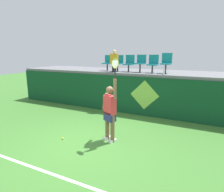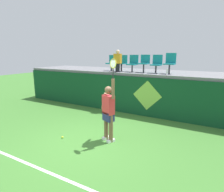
{
  "view_description": "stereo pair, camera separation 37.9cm",
  "coord_description": "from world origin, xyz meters",
  "px_view_note": "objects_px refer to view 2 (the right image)",
  "views": [
    {
      "loc": [
        3.09,
        -4.51,
        2.7
      ],
      "look_at": [
        0.26,
        1.21,
        1.27
      ],
      "focal_mm": 31.03,
      "sensor_mm": 36.0,
      "label": 1
    },
    {
      "loc": [
        3.43,
        -4.33,
        2.7
      ],
      "look_at": [
        0.26,
        1.21,
        1.27
      ],
      "focal_mm": 31.03,
      "sensor_mm": 36.0,
      "label": 2
    }
  ],
  "objects_px": {
    "stadium_chair_5": "(170,62)",
    "stadium_chair_4": "(157,63)",
    "stadium_chair_1": "(122,62)",
    "stadium_chair_2": "(133,63)",
    "water_bottle": "(167,72)",
    "stadium_chair_3": "(144,62)",
    "tennis_player": "(108,111)",
    "stadium_chair_0": "(112,62)",
    "spectator_0": "(118,61)",
    "tennis_ball": "(62,137)"
  },
  "relations": [
    {
      "from": "stadium_chair_5",
      "to": "stadium_chair_4",
      "type": "bearing_deg",
      "value": -179.88
    },
    {
      "from": "water_bottle",
      "to": "stadium_chair_1",
      "type": "distance_m",
      "value": 2.42
    },
    {
      "from": "water_bottle",
      "to": "stadium_chair_4",
      "type": "height_order",
      "value": "stadium_chair_4"
    },
    {
      "from": "stadium_chair_5",
      "to": "stadium_chair_1",
      "type": "bearing_deg",
      "value": -179.84
    },
    {
      "from": "stadium_chair_2",
      "to": "tennis_ball",
      "type": "bearing_deg",
      "value": -97.52
    },
    {
      "from": "stadium_chair_1",
      "to": "stadium_chair_5",
      "type": "height_order",
      "value": "stadium_chair_5"
    },
    {
      "from": "tennis_player",
      "to": "stadium_chair_2",
      "type": "distance_m",
      "value": 3.95
    },
    {
      "from": "stadium_chair_0",
      "to": "stadium_chair_1",
      "type": "relative_size",
      "value": 0.99
    },
    {
      "from": "tennis_ball",
      "to": "stadium_chair_2",
      "type": "relative_size",
      "value": 0.08
    },
    {
      "from": "tennis_ball",
      "to": "water_bottle",
      "type": "relative_size",
      "value": 0.25
    },
    {
      "from": "stadium_chair_0",
      "to": "tennis_player",
      "type": "bearing_deg",
      "value": -61.77
    },
    {
      "from": "tennis_player",
      "to": "stadium_chair_2",
      "type": "height_order",
      "value": "stadium_chair_2"
    },
    {
      "from": "spectator_0",
      "to": "stadium_chair_4",
      "type": "bearing_deg",
      "value": 15.12
    },
    {
      "from": "water_bottle",
      "to": "spectator_0",
      "type": "xyz_separation_m",
      "value": [
        -2.33,
        0.11,
        0.39
      ]
    },
    {
      "from": "tennis_player",
      "to": "stadium_chair_5",
      "type": "distance_m",
      "value": 3.99
    },
    {
      "from": "stadium_chair_1",
      "to": "stadium_chair_4",
      "type": "height_order",
      "value": "stadium_chair_4"
    },
    {
      "from": "stadium_chair_4",
      "to": "tennis_player",
      "type": "bearing_deg",
      "value": -94.94
    },
    {
      "from": "tennis_player",
      "to": "stadium_chair_0",
      "type": "distance_m",
      "value": 4.33
    },
    {
      "from": "stadium_chair_0",
      "to": "stadium_chair_4",
      "type": "bearing_deg",
      "value": 0.1
    },
    {
      "from": "stadium_chair_2",
      "to": "spectator_0",
      "type": "distance_m",
      "value": 0.74
    },
    {
      "from": "stadium_chair_2",
      "to": "stadium_chair_5",
      "type": "xyz_separation_m",
      "value": [
        1.72,
        0.0,
        0.07
      ]
    },
    {
      "from": "stadium_chair_1",
      "to": "tennis_ball",
      "type": "bearing_deg",
      "value": -89.87
    },
    {
      "from": "stadium_chair_1",
      "to": "spectator_0",
      "type": "distance_m",
      "value": 0.46
    },
    {
      "from": "stadium_chair_0",
      "to": "stadium_chair_2",
      "type": "relative_size",
      "value": 0.98
    },
    {
      "from": "stadium_chair_2",
      "to": "stadium_chair_3",
      "type": "height_order",
      "value": "stadium_chair_3"
    },
    {
      "from": "stadium_chair_1",
      "to": "spectator_0",
      "type": "xyz_separation_m",
      "value": [
        0.0,
        -0.46,
        0.08
      ]
    },
    {
      "from": "stadium_chair_5",
      "to": "water_bottle",
      "type": "bearing_deg",
      "value": -85.89
    },
    {
      "from": "stadium_chair_5",
      "to": "spectator_0",
      "type": "distance_m",
      "value": 2.34
    },
    {
      "from": "water_bottle",
      "to": "stadium_chair_3",
      "type": "xyz_separation_m",
      "value": [
        -1.2,
        0.56,
        0.33
      ]
    },
    {
      "from": "spectator_0",
      "to": "stadium_chair_0",
      "type": "bearing_deg",
      "value": 140.95
    },
    {
      "from": "stadium_chair_4",
      "to": "stadium_chair_1",
      "type": "bearing_deg",
      "value": -179.83
    },
    {
      "from": "stadium_chair_0",
      "to": "tennis_ball",
      "type": "bearing_deg",
      "value": -82.3
    },
    {
      "from": "stadium_chair_2",
      "to": "stadium_chair_5",
      "type": "relative_size",
      "value": 0.9
    },
    {
      "from": "stadium_chair_5",
      "to": "stadium_chair_2",
      "type": "bearing_deg",
      "value": -179.97
    },
    {
      "from": "stadium_chair_0",
      "to": "stadium_chair_1",
      "type": "bearing_deg",
      "value": -0.11
    },
    {
      "from": "stadium_chair_1",
      "to": "stadium_chair_3",
      "type": "bearing_deg",
      "value": -0.03
    },
    {
      "from": "stadium_chair_4",
      "to": "stadium_chair_2",
      "type": "bearing_deg",
      "value": 179.99
    },
    {
      "from": "stadium_chair_5",
      "to": "stadium_chair_0",
      "type": "bearing_deg",
      "value": -179.89
    },
    {
      "from": "tennis_player",
      "to": "stadium_chair_3",
      "type": "relative_size",
      "value": 3.19
    },
    {
      "from": "stadium_chair_5",
      "to": "tennis_player",
      "type": "bearing_deg",
      "value": -103.81
    },
    {
      "from": "stadium_chair_0",
      "to": "stadium_chair_2",
      "type": "height_order",
      "value": "stadium_chair_2"
    },
    {
      "from": "stadium_chair_5",
      "to": "spectator_0",
      "type": "bearing_deg",
      "value": -168.58
    },
    {
      "from": "tennis_ball",
      "to": "stadium_chair_5",
      "type": "xyz_separation_m",
      "value": [
        2.28,
        4.25,
        2.28
      ]
    },
    {
      "from": "water_bottle",
      "to": "stadium_chair_5",
      "type": "xyz_separation_m",
      "value": [
        -0.04,
        0.57,
        0.36
      ]
    },
    {
      "from": "stadium_chair_1",
      "to": "spectator_0",
      "type": "relative_size",
      "value": 0.76
    },
    {
      "from": "tennis_player",
      "to": "stadium_chair_3",
      "type": "distance_m",
      "value": 3.88
    },
    {
      "from": "stadium_chair_3",
      "to": "stadium_chair_4",
      "type": "bearing_deg",
      "value": 0.58
    },
    {
      "from": "tennis_player",
      "to": "tennis_ball",
      "type": "distance_m",
      "value": 1.78
    },
    {
      "from": "tennis_ball",
      "to": "water_bottle",
      "type": "xyz_separation_m",
      "value": [
        2.32,
        3.68,
        1.92
      ]
    },
    {
      "from": "tennis_ball",
      "to": "stadium_chair_3",
      "type": "bearing_deg",
      "value": 75.12
    }
  ]
}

